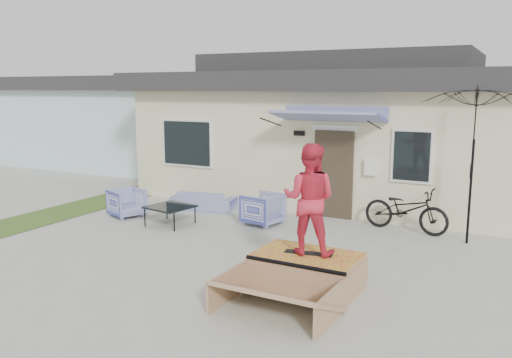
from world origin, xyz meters
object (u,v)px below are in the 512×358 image
at_px(coffee_table, 170,215).
at_px(armchair_left, 127,201).
at_px(armchair_right, 263,207).
at_px(skate_ramp, 307,271).
at_px(loveseat, 204,197).
at_px(bicycle, 406,205).
at_px(skater, 309,197).
at_px(skateboard, 308,253).
at_px(patio_umbrella, 473,157).

bearing_deg(coffee_table, armchair_left, 174.03).
height_order(armchair_right, skate_ramp, armchair_right).
bearing_deg(loveseat, bicycle, 173.82).
bearing_deg(bicycle, coffee_table, 120.67).
bearing_deg(skater, armchair_right, -60.74).
distance_m(armchair_right, coffee_table, 2.11).
bearing_deg(armchair_right, skateboard, 48.39).
xyz_separation_m(loveseat, patio_umbrella, (6.33, -0.05, 1.43)).
height_order(armchair_left, coffee_table, armchair_left).
xyz_separation_m(armchair_left, skater, (5.57, -2.18, 1.06)).
bearing_deg(skater, bicycle, -108.11).
relative_size(skate_ramp, skateboard, 2.81).
bearing_deg(skateboard, armchair_right, 118.89).
bearing_deg(loveseat, skate_ramp, 130.03).
relative_size(coffee_table, patio_umbrella, 0.40).
height_order(skate_ramp, skater, skater).
height_order(armchair_right, coffee_table, armchair_right).
height_order(coffee_table, skater, skater).
bearing_deg(armchair_left, skateboard, -89.86).
xyz_separation_m(bicycle, skate_ramp, (-0.69, -4.01, -0.33)).
bearing_deg(bicycle, armchair_left, 114.96).
height_order(armchair_right, bicycle, bicycle).
bearing_deg(skateboard, skate_ramp, -100.13).
distance_m(armchair_right, bicycle, 3.16).
xyz_separation_m(loveseat, skate_ramp, (4.34, -3.75, -0.06)).
bearing_deg(skateboard, bicycle, 71.52).
height_order(coffee_table, skate_ramp, skate_ramp).
bearing_deg(armchair_right, bicycle, 117.98).
xyz_separation_m(bicycle, skater, (-0.69, -3.96, 0.84)).
bearing_deg(skateboard, patio_umbrella, 52.88).
bearing_deg(skate_ramp, bicycle, 81.75).
height_order(loveseat, skateboard, loveseat).
distance_m(coffee_table, skate_ramp, 4.67).
bearing_deg(armchair_left, coffee_table, -74.43).
relative_size(armchair_right, skater, 0.47).
height_order(loveseat, skate_ramp, loveseat).
xyz_separation_m(skate_ramp, skater, (0.00, 0.05, 1.17)).
relative_size(armchair_right, bicycle, 0.43).
distance_m(loveseat, skateboard, 5.71).
bearing_deg(coffee_table, bicycle, 21.52).
height_order(coffee_table, skateboard, skateboard).
bearing_deg(skateboard, skater, 81.44).
distance_m(loveseat, coffee_table, 1.67).
bearing_deg(armchair_right, skater, 48.39).
relative_size(loveseat, skateboard, 2.18).
xyz_separation_m(armchair_right, coffee_table, (-1.85, -1.00, -0.18)).
height_order(patio_umbrella, skate_ramp, patio_umbrella).
distance_m(armchair_left, bicycle, 6.51).
height_order(armchair_left, skateboard, armchair_left).
bearing_deg(skate_ramp, skater, 90.00).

